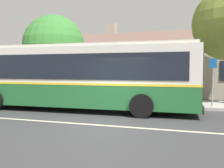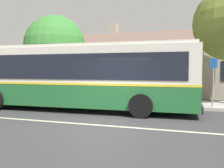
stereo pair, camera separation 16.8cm
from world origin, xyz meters
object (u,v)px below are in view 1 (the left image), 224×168
(street_tree_secondary, at_px, (52,48))
(bench_by_building, at_px, (18,91))
(transit_bus, at_px, (70,75))
(bus_stop_sign, at_px, (213,77))

(street_tree_secondary, bearing_deg, bench_by_building, -141.29)
(transit_bus, relative_size, bench_by_building, 7.06)
(transit_bus, xyz_separation_m, bench_by_building, (-5.19, 2.66, -1.12))
(transit_bus, height_order, street_tree_secondary, street_tree_secondary)
(bench_by_building, xyz_separation_m, bus_stop_sign, (11.98, -0.57, 1.07))
(bench_by_building, relative_size, street_tree_secondary, 0.31)
(transit_bus, bearing_deg, street_tree_secondary, 129.94)
(bus_stop_sign, bearing_deg, street_tree_secondary, 168.95)
(bench_by_building, distance_m, bus_stop_sign, 12.04)
(street_tree_secondary, bearing_deg, bus_stop_sign, -11.05)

